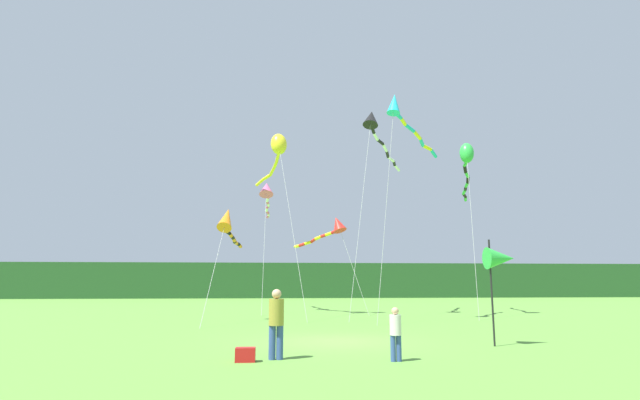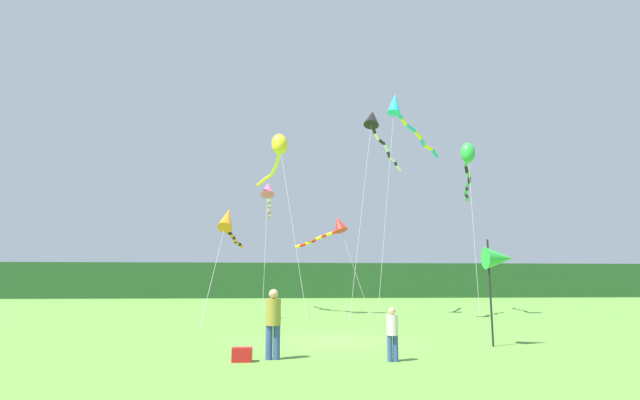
{
  "view_description": "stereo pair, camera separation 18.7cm",
  "coord_description": "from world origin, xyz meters",
  "px_view_note": "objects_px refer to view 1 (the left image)",
  "views": [
    {
      "loc": [
        -2.04,
        -16.83,
        1.96
      ],
      "look_at": [
        0.0,
        6.0,
        5.78
      ],
      "focal_mm": 27.58,
      "sensor_mm": 36.0,
      "label": 1
    },
    {
      "loc": [
        -1.85,
        -16.84,
        1.96
      ],
      "look_at": [
        0.0,
        6.0,
        5.78
      ],
      "focal_mm": 27.58,
      "sensor_mm": 36.0,
      "label": 2
    }
  ],
  "objects_px": {
    "kite_orange": "(227,221)",
    "kite_rainbow": "(267,192)",
    "banner_flag_pole": "(500,259)",
    "kite_black": "(375,126)",
    "kite_red": "(334,227)",
    "kite_green": "(466,161)",
    "kite_yellow": "(278,148)",
    "kite_cyan": "(401,114)",
    "person_adult": "(276,320)",
    "person_child": "(396,331)",
    "cooler_box": "(245,355)"
  },
  "relations": [
    {
      "from": "person_child",
      "to": "kite_rainbow",
      "type": "distance_m",
      "value": 22.97
    },
    {
      "from": "kite_yellow",
      "to": "kite_rainbow",
      "type": "height_order",
      "value": "kite_yellow"
    },
    {
      "from": "cooler_box",
      "to": "kite_green",
      "type": "relative_size",
      "value": 0.05
    },
    {
      "from": "banner_flag_pole",
      "to": "kite_yellow",
      "type": "distance_m",
      "value": 17.41
    },
    {
      "from": "kite_yellow",
      "to": "kite_rainbow",
      "type": "bearing_deg",
      "value": 98.65
    },
    {
      "from": "kite_orange",
      "to": "kite_green",
      "type": "xyz_separation_m",
      "value": [
        14.32,
        2.62,
        4.25
      ]
    },
    {
      "from": "kite_rainbow",
      "to": "kite_green",
      "type": "xyz_separation_m",
      "value": [
        12.44,
        -5.13,
        1.24
      ]
    },
    {
      "from": "person_child",
      "to": "kite_rainbow",
      "type": "height_order",
      "value": "kite_rainbow"
    },
    {
      "from": "banner_flag_pole",
      "to": "kite_green",
      "type": "distance_m",
      "value": 15.93
    },
    {
      "from": "person_adult",
      "to": "person_child",
      "type": "xyz_separation_m",
      "value": [
        2.99,
        -0.56,
        -0.25
      ]
    },
    {
      "from": "kite_red",
      "to": "person_adult",
      "type": "bearing_deg",
      "value": -101.47
    },
    {
      "from": "cooler_box",
      "to": "kite_rainbow",
      "type": "distance_m",
      "value": 22.59
    },
    {
      "from": "kite_black",
      "to": "kite_yellow",
      "type": "xyz_separation_m",
      "value": [
        -6.04,
        0.02,
        -1.57
      ]
    },
    {
      "from": "kite_red",
      "to": "kite_green",
      "type": "xyz_separation_m",
      "value": [
        8.09,
        -2.06,
        3.98
      ]
    },
    {
      "from": "person_child",
      "to": "kite_green",
      "type": "distance_m",
      "value": 20.38
    },
    {
      "from": "person_child",
      "to": "kite_cyan",
      "type": "bearing_deg",
      "value": 73.95
    },
    {
      "from": "cooler_box",
      "to": "person_child",
      "type": "bearing_deg",
      "value": -4.16
    },
    {
      "from": "kite_black",
      "to": "kite_red",
      "type": "height_order",
      "value": "kite_black"
    },
    {
      "from": "person_adult",
      "to": "person_child",
      "type": "relative_size",
      "value": 1.34
    },
    {
      "from": "kite_cyan",
      "to": "kite_green",
      "type": "xyz_separation_m",
      "value": [
        5.07,
        3.66,
        -1.63
      ]
    },
    {
      "from": "person_adult",
      "to": "kite_green",
      "type": "bearing_deg",
      "value": 53.36
    },
    {
      "from": "kite_yellow",
      "to": "kite_green",
      "type": "bearing_deg",
      "value": -2.01
    },
    {
      "from": "person_adult",
      "to": "kite_orange",
      "type": "xyz_separation_m",
      "value": [
        -2.63,
        13.09,
        4.14
      ]
    },
    {
      "from": "banner_flag_pole",
      "to": "kite_green",
      "type": "relative_size",
      "value": 0.32
    },
    {
      "from": "kite_black",
      "to": "kite_red",
      "type": "distance_m",
      "value": 6.84
    },
    {
      "from": "person_adult",
      "to": "cooler_box",
      "type": "relative_size",
      "value": 3.57
    },
    {
      "from": "kite_orange",
      "to": "kite_yellow",
      "type": "xyz_separation_m",
      "value": [
        2.6,
        3.04,
        4.89
      ]
    },
    {
      "from": "kite_rainbow",
      "to": "banner_flag_pole",
      "type": "bearing_deg",
      "value": -67.45
    },
    {
      "from": "kite_rainbow",
      "to": "person_adult",
      "type": "bearing_deg",
      "value": -87.94
    },
    {
      "from": "kite_orange",
      "to": "kite_rainbow",
      "type": "relative_size",
      "value": 0.81
    },
    {
      "from": "kite_yellow",
      "to": "kite_green",
      "type": "relative_size",
      "value": 1.06
    },
    {
      "from": "person_adult",
      "to": "kite_orange",
      "type": "bearing_deg",
      "value": 101.36
    },
    {
      "from": "banner_flag_pole",
      "to": "kite_black",
      "type": "bearing_deg",
      "value": 94.29
    },
    {
      "from": "kite_rainbow",
      "to": "cooler_box",
      "type": "bearing_deg",
      "value": -90.02
    },
    {
      "from": "kite_yellow",
      "to": "kite_red",
      "type": "relative_size",
      "value": 1.78
    },
    {
      "from": "kite_rainbow",
      "to": "kite_cyan",
      "type": "relative_size",
      "value": 0.75
    },
    {
      "from": "kite_yellow",
      "to": "kite_cyan",
      "type": "bearing_deg",
      "value": -31.46
    },
    {
      "from": "kite_black",
      "to": "kite_red",
      "type": "bearing_deg",
      "value": 145.35
    },
    {
      "from": "person_adult",
      "to": "kite_rainbow",
      "type": "xyz_separation_m",
      "value": [
        -0.75,
        20.85,
        7.15
      ]
    },
    {
      "from": "person_adult",
      "to": "kite_cyan",
      "type": "xyz_separation_m",
      "value": [
        6.62,
        12.06,
        10.02
      ]
    },
    {
      "from": "kite_green",
      "to": "kite_rainbow",
      "type": "bearing_deg",
      "value": 157.58
    },
    {
      "from": "person_adult",
      "to": "kite_red",
      "type": "xyz_separation_m",
      "value": [
        3.61,
        17.78,
        4.41
      ]
    },
    {
      "from": "banner_flag_pole",
      "to": "person_adult",
      "type": "bearing_deg",
      "value": -163.91
    },
    {
      "from": "kite_red",
      "to": "cooler_box",
      "type": "bearing_deg",
      "value": -103.57
    },
    {
      "from": "kite_red",
      "to": "kite_cyan",
      "type": "xyz_separation_m",
      "value": [
        3.02,
        -5.72,
        5.61
      ]
    },
    {
      "from": "kite_green",
      "to": "kite_black",
      "type": "bearing_deg",
      "value": 176.02
    },
    {
      "from": "kite_black",
      "to": "kite_rainbow",
      "type": "bearing_deg",
      "value": 144.97
    },
    {
      "from": "cooler_box",
      "to": "kite_rainbow",
      "type": "bearing_deg",
      "value": 89.98
    },
    {
      "from": "kite_black",
      "to": "kite_orange",
      "type": "distance_m",
      "value": 11.2
    },
    {
      "from": "kite_rainbow",
      "to": "kite_cyan",
      "type": "bearing_deg",
      "value": -50.02
    }
  ]
}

